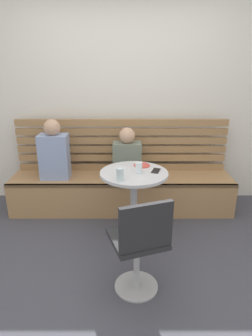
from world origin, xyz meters
name	(u,v)px	position (x,y,z in m)	size (l,w,h in m)	color
ground	(119,272)	(0.00, 0.00, 0.00)	(8.00, 8.00, 0.00)	#42424C
back_wall	(120,89)	(0.00, 1.64, 1.45)	(5.20, 0.10, 2.90)	silver
booth_bench	(120,193)	(0.00, 1.20, 0.22)	(2.70, 0.52, 0.44)	#A87C51
booth_backrest	(120,145)	(0.00, 1.44, 0.78)	(2.65, 0.04, 0.67)	#9A7249
cafe_table	(133,192)	(0.13, 0.57, 0.52)	(0.68, 0.68, 0.74)	#ADADB2
white_chair	(139,244)	(0.16, -0.24, 0.46)	(0.51, 0.51, 0.85)	#ADADB2
person_adult	(53,153)	(-0.80, 1.17, 0.76)	(0.34, 0.22, 0.72)	#8C9EC6
person_child_left	(126,156)	(0.07, 1.21, 0.71)	(0.34, 0.22, 0.61)	slate
cup_water_clear	(138,168)	(0.18, 0.54, 0.80)	(0.07, 0.07, 0.11)	white
cup_glass_tall	(119,174)	(0.00, 0.35, 0.80)	(0.07, 0.07, 0.12)	silver
plate_small	(141,165)	(0.22, 0.76, 0.75)	(0.17, 0.17, 0.01)	#DB4C42
phone_on_table	(155,171)	(0.35, 0.60, 0.74)	(0.07, 0.14, 0.01)	black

